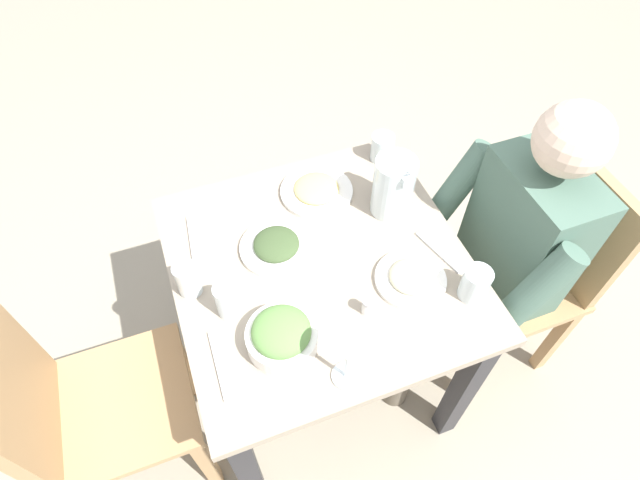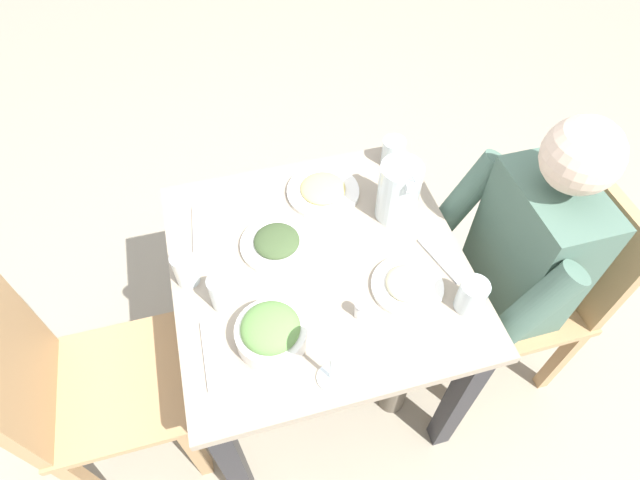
{
  "view_description": "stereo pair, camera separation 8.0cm",
  "coord_description": "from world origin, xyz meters",
  "px_view_note": "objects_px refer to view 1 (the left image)",
  "views": [
    {
      "loc": [
        -0.77,
        0.29,
        1.9
      ],
      "look_at": [
        0.05,
        -0.02,
        0.78
      ],
      "focal_mm": 28.78,
      "sensor_mm": 36.0,
      "label": 1
    },
    {
      "loc": [
        -0.79,
        0.21,
        1.9
      ],
      "look_at": [
        0.05,
        -0.02,
        0.78
      ],
      "focal_mm": 28.78,
      "sensor_mm": 36.0,
      "label": 2
    }
  ],
  "objects_px": {
    "plate_fries": "(317,190)",
    "water_glass_center": "(227,300)",
    "plate_dolmas": "(277,246)",
    "water_glass_far_right": "(188,279)",
    "diner_near": "(492,257)",
    "dining_table": "(320,290)",
    "chair_far": "(85,408)",
    "water_glass_near_right": "(475,284)",
    "salad_bowl": "(282,335)",
    "wine_glass": "(349,350)",
    "plate_beans": "(411,278)",
    "salt_shaker": "(367,306)",
    "water_glass_by_pitcher": "(382,148)",
    "chair_near": "(533,265)",
    "water_pitcher": "(393,186)"
  },
  "relations": [
    {
      "from": "water_glass_center",
      "to": "plate_fries",
      "type": "bearing_deg",
      "value": -48.61
    },
    {
      "from": "salad_bowl",
      "to": "water_glass_by_pitcher",
      "type": "relative_size",
      "value": 1.96
    },
    {
      "from": "chair_near",
      "to": "plate_dolmas",
      "type": "bearing_deg",
      "value": 77.14
    },
    {
      "from": "plate_dolmas",
      "to": "water_glass_far_right",
      "type": "distance_m",
      "value": 0.26
    },
    {
      "from": "plate_beans",
      "to": "plate_fries",
      "type": "bearing_deg",
      "value": 17.7
    },
    {
      "from": "plate_dolmas",
      "to": "water_glass_by_pitcher",
      "type": "height_order",
      "value": "water_glass_by_pitcher"
    },
    {
      "from": "chair_near",
      "to": "plate_beans",
      "type": "xyz_separation_m",
      "value": [
        -0.04,
        0.52,
        0.25
      ]
    },
    {
      "from": "salad_bowl",
      "to": "plate_fries",
      "type": "height_order",
      "value": "salad_bowl"
    },
    {
      "from": "chair_near",
      "to": "chair_far",
      "type": "bearing_deg",
      "value": 88.94
    },
    {
      "from": "water_glass_near_right",
      "to": "water_glass_center",
      "type": "distance_m",
      "value": 0.64
    },
    {
      "from": "diner_near",
      "to": "wine_glass",
      "type": "relative_size",
      "value": 5.99
    },
    {
      "from": "dining_table",
      "to": "chair_far",
      "type": "xyz_separation_m",
      "value": [
        -0.07,
        0.72,
        -0.1
      ]
    },
    {
      "from": "wine_glass",
      "to": "water_glass_near_right",
      "type": "bearing_deg",
      "value": -76.31
    },
    {
      "from": "chair_far",
      "to": "plate_dolmas",
      "type": "relative_size",
      "value": 4.21
    },
    {
      "from": "chair_far",
      "to": "salad_bowl",
      "type": "distance_m",
      "value": 0.63
    },
    {
      "from": "plate_fries",
      "to": "water_glass_center",
      "type": "relative_size",
      "value": 2.06
    },
    {
      "from": "plate_fries",
      "to": "water_glass_far_right",
      "type": "height_order",
      "value": "water_glass_far_right"
    },
    {
      "from": "plate_beans",
      "to": "salt_shaker",
      "type": "xyz_separation_m",
      "value": [
        -0.05,
        0.15,
        0.01
      ]
    },
    {
      "from": "salad_bowl",
      "to": "plate_fries",
      "type": "distance_m",
      "value": 0.52
    },
    {
      "from": "water_pitcher",
      "to": "plate_beans",
      "type": "bearing_deg",
      "value": 166.88
    },
    {
      "from": "diner_near",
      "to": "dining_table",
      "type": "bearing_deg",
      "value": 79.21
    },
    {
      "from": "plate_beans",
      "to": "water_glass_by_pitcher",
      "type": "xyz_separation_m",
      "value": [
        0.46,
        -0.13,
        0.03
      ]
    },
    {
      "from": "water_glass_far_right",
      "to": "water_glass_by_pitcher",
      "type": "distance_m",
      "value": 0.74
    },
    {
      "from": "water_pitcher",
      "to": "plate_fries",
      "type": "xyz_separation_m",
      "value": [
        0.14,
        0.18,
        -0.08
      ]
    },
    {
      "from": "plate_fries",
      "to": "wine_glass",
      "type": "xyz_separation_m",
      "value": [
        -0.58,
        0.14,
        0.13
      ]
    },
    {
      "from": "dining_table",
      "to": "wine_glass",
      "type": "bearing_deg",
      "value": 169.89
    },
    {
      "from": "plate_dolmas",
      "to": "salad_bowl",
      "type": "bearing_deg",
      "value": 165.29
    },
    {
      "from": "water_glass_center",
      "to": "salt_shaker",
      "type": "height_order",
      "value": "water_glass_center"
    },
    {
      "from": "salad_bowl",
      "to": "wine_glass",
      "type": "height_order",
      "value": "wine_glass"
    },
    {
      "from": "chair_far",
      "to": "plate_dolmas",
      "type": "height_order",
      "value": "chair_far"
    },
    {
      "from": "chair_far",
      "to": "plate_fries",
      "type": "relative_size",
      "value": 3.94
    },
    {
      "from": "diner_near",
      "to": "salt_shaker",
      "type": "bearing_deg",
      "value": 100.81
    },
    {
      "from": "plate_beans",
      "to": "water_glass_far_right",
      "type": "distance_m",
      "value": 0.59
    },
    {
      "from": "diner_near",
      "to": "salad_bowl",
      "type": "bearing_deg",
      "value": 97.99
    },
    {
      "from": "salt_shaker",
      "to": "chair_far",
      "type": "bearing_deg",
      "value": 81.63
    },
    {
      "from": "dining_table",
      "to": "water_glass_by_pitcher",
      "type": "relative_size",
      "value": 8.93
    },
    {
      "from": "chair_far",
      "to": "water_pitcher",
      "type": "xyz_separation_m",
      "value": [
        0.19,
        -0.99,
        0.34
      ]
    },
    {
      "from": "plate_dolmas",
      "to": "plate_fries",
      "type": "xyz_separation_m",
      "value": [
        0.16,
        -0.18,
        -0.0
      ]
    },
    {
      "from": "plate_fries",
      "to": "water_glass_center",
      "type": "distance_m",
      "value": 0.47
    },
    {
      "from": "plate_fries",
      "to": "water_glass_far_right",
      "type": "relative_size",
      "value": 2.11
    },
    {
      "from": "chair_near",
      "to": "diner_near",
      "type": "distance_m",
      "value": 0.25
    },
    {
      "from": "salad_bowl",
      "to": "water_glass_far_right",
      "type": "distance_m",
      "value": 0.3
    },
    {
      "from": "plate_beans",
      "to": "water_glass_by_pitcher",
      "type": "distance_m",
      "value": 0.48
    },
    {
      "from": "dining_table",
      "to": "water_glass_far_right",
      "type": "height_order",
      "value": "water_glass_far_right"
    },
    {
      "from": "chair_far",
      "to": "water_glass_near_right",
      "type": "relative_size",
      "value": 8.98
    },
    {
      "from": "plate_fries",
      "to": "salt_shaker",
      "type": "height_order",
      "value": "salt_shaker"
    },
    {
      "from": "water_glass_center",
      "to": "plate_beans",
      "type": "bearing_deg",
      "value": -99.45
    },
    {
      "from": "water_glass_center",
      "to": "wine_glass",
      "type": "distance_m",
      "value": 0.36
    },
    {
      "from": "dining_table",
      "to": "water_glass_near_right",
      "type": "xyz_separation_m",
      "value": [
        -0.23,
        -0.34,
        0.19
      ]
    },
    {
      "from": "dining_table",
      "to": "water_glass_far_right",
      "type": "relative_size",
      "value": 7.61
    }
  ]
}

